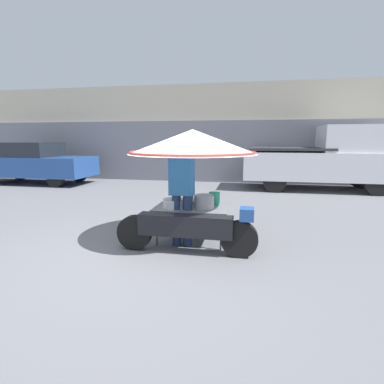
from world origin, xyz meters
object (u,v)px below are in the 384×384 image
vendor_person (182,187)px  parked_car (34,163)px  vendor_motorcycle_cart (192,154)px  pickup_truck (325,160)px

vendor_person → parked_car: size_ratio=0.39×
vendor_motorcycle_cart → vendor_person: (-0.13, -0.22, -0.52)m
parked_car → pickup_truck: 10.60m
pickup_truck → vendor_motorcycle_cart: bearing=-119.7°
vendor_motorcycle_cart → parked_car: bearing=143.5°
parked_car → pickup_truck: bearing=2.8°
vendor_motorcycle_cart → parked_car: 9.03m
vendor_motorcycle_cart → pickup_truck: bearing=60.3°
vendor_person → pickup_truck: (3.47, 6.09, 0.05)m
vendor_motorcycle_cart → parked_car: size_ratio=0.49×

